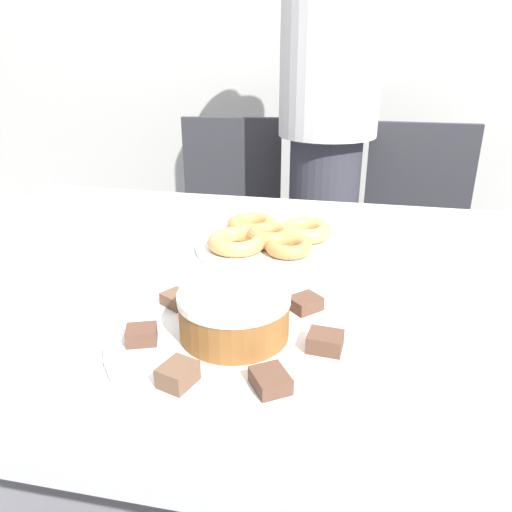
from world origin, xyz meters
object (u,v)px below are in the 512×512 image
at_px(person_standing, 328,119).
at_px(plate_cake, 235,337).
at_px(office_chair_left, 230,242).
at_px(plate_donuts, 271,246).
at_px(frosted_cake, 234,314).
at_px(office_chair_right, 414,256).

xyz_separation_m(person_standing, plate_cake, (-0.04, -1.22, -0.17)).
bearing_deg(office_chair_left, plate_cake, -82.95).
height_order(person_standing, plate_cake, person_standing).
bearing_deg(plate_donuts, frosted_cake, -88.19).
height_order(person_standing, office_chair_right, person_standing).
distance_m(office_chair_right, frosted_cake, 1.29).
height_order(person_standing, plate_donuts, person_standing).
xyz_separation_m(plate_donuts, frosted_cake, (0.01, -0.38, 0.04)).
distance_m(person_standing, office_chair_right, 0.60).
distance_m(office_chair_left, office_chair_right, 0.71).
distance_m(office_chair_left, frosted_cake, 1.27).
bearing_deg(frosted_cake, plate_donuts, 91.81).
relative_size(person_standing, plate_donuts, 5.21).
xyz_separation_m(person_standing, office_chair_right, (0.35, -0.05, -0.49)).
bearing_deg(frosted_cake, plate_cake, 0.00).
height_order(office_chair_left, frosted_cake, office_chair_left).
height_order(office_chair_right, plate_donuts, office_chair_right).
height_order(office_chair_left, plate_cake, office_chair_left).
bearing_deg(person_standing, frosted_cake, -92.09).
bearing_deg(office_chair_right, plate_cake, -108.57).
xyz_separation_m(person_standing, office_chair_left, (-0.36, -0.05, -0.49)).
distance_m(office_chair_right, plate_donuts, 0.95).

